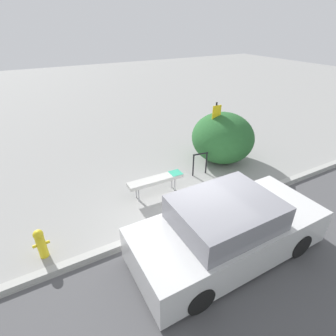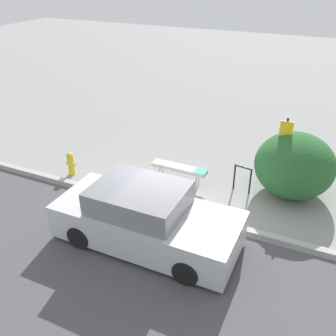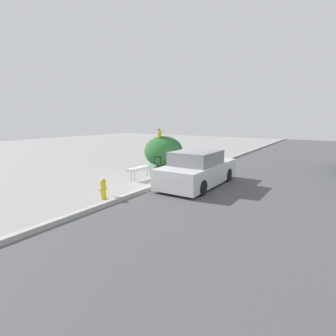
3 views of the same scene
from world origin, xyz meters
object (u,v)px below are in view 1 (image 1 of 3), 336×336
at_px(bench, 156,180).
at_px(sign_post, 215,128).
at_px(fire_hydrant, 41,243).
at_px(parked_car_near, 228,230).
at_px(bike_rack, 200,162).

xyz_separation_m(bench, sign_post, (2.82, 0.89, 0.87)).
relative_size(sign_post, fire_hydrant, 3.01).
bearing_deg(parked_car_near, bike_rack, 64.78).
relative_size(bench, bike_rack, 2.13).
distance_m(bench, bike_rack, 1.90).
height_order(bike_rack, fire_hydrant, bike_rack).
bearing_deg(parked_car_near, bench, 96.92).
height_order(bench, sign_post, sign_post).
xyz_separation_m(bike_rack, parked_car_near, (-1.52, -3.22, 0.18)).
bearing_deg(bike_rack, sign_post, 29.51).
relative_size(bench, fire_hydrant, 2.29).
height_order(bike_rack, parked_car_near, parked_car_near).
relative_size(bike_rack, sign_post, 0.36).
bearing_deg(bike_rack, fire_hydrant, -165.99).
distance_m(bench, parked_car_near, 2.90).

